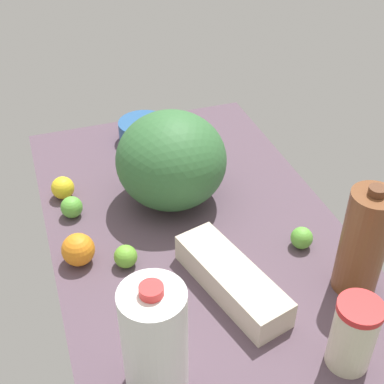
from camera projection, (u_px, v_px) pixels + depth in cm
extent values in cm
cube|color=#54414F|center=(192.00, 225.00, 146.06)|extent=(120.00, 76.00, 3.00)
cylinder|color=white|center=(155.00, 342.00, 98.14)|extent=(12.34, 12.34, 25.55)
cylinder|color=red|center=(151.00, 291.00, 89.89)|extent=(4.32, 4.32, 1.80)
ellipsoid|color=#356B38|center=(171.00, 160.00, 145.07)|extent=(30.22, 30.22, 26.65)
cylinder|color=beige|center=(353.00, 337.00, 105.14)|extent=(8.86, 8.86, 15.45)
cylinder|color=red|center=(361.00, 308.00, 100.05)|extent=(9.12, 9.12, 1.40)
cylinder|color=#295790|center=(144.00, 131.00, 176.84)|extent=(16.39, 16.39, 6.86)
cube|color=beige|center=(231.00, 279.00, 123.11)|extent=(34.14, 18.20, 7.14)
cylinder|color=brown|center=(364.00, 243.00, 118.46)|extent=(10.31, 10.31, 26.94)
cylinder|color=#59331E|center=(377.00, 191.00, 109.79)|extent=(3.61, 3.61, 1.80)
sphere|color=#5DB13D|center=(72.00, 207.00, 145.30)|extent=(5.98, 5.98, 5.98)
sphere|color=#6AB334|center=(126.00, 256.00, 130.13)|extent=(5.76, 5.76, 5.76)
sphere|color=yellow|center=(63.00, 188.00, 151.88)|extent=(6.52, 6.52, 6.52)
sphere|color=orange|center=(78.00, 250.00, 130.31)|extent=(8.19, 8.19, 8.19)
sphere|color=#5FAE3B|center=(302.00, 238.00, 135.59)|extent=(5.67, 5.67, 5.67)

